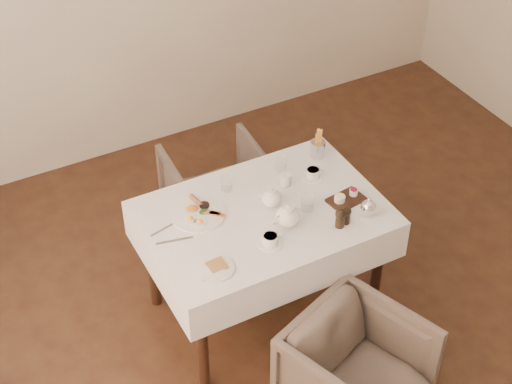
{
  "coord_description": "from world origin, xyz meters",
  "views": [
    {
      "loc": [
        -1.86,
        -2.13,
        3.51
      ],
      "look_at": [
        -0.34,
        0.72,
        0.82
      ],
      "focal_mm": 55.0,
      "sensor_mm": 36.0,
      "label": 1
    }
  ],
  "objects": [
    {
      "name": "teapot_centre",
      "position": [
        -0.28,
        0.65,
        0.82
      ],
      "size": [
        0.18,
        0.16,
        0.12
      ],
      "primitive_type": null,
      "rotation": [
        0.0,
        0.0,
        -0.27
      ],
      "color": "white",
      "rests_on": "table"
    },
    {
      "name": "teacup_far",
      "position": [
        0.04,
        0.75,
        0.78
      ],
      "size": [
        0.12,
        0.12,
        0.06
      ],
      "rotation": [
        0.0,
        0.0,
        -0.19
      ],
      "color": "white",
      "rests_on": "table"
    },
    {
      "name": "cutlery_knife",
      "position": [
        -0.86,
        0.64,
        0.76
      ],
      "size": [
        0.19,
        0.06,
        0.0
      ],
      "primitive_type": "cube",
      "rotation": [
        0.0,
        0.0,
        1.35
      ],
      "color": "silver",
      "rests_on": "table"
    },
    {
      "name": "pepper_mill_right",
      "position": [
        -0.01,
        0.34,
        0.81
      ],
      "size": [
        0.07,
        0.07,
        0.1
      ],
      "primitive_type": null,
      "rotation": [
        0.0,
        0.0,
        0.41
      ],
      "color": "black",
      "rests_on": "table"
    },
    {
      "name": "pepper_mill_left",
      "position": [
        -0.05,
        0.33,
        0.81
      ],
      "size": [
        0.06,
        0.06,
        0.12
      ],
      "primitive_type": null,
      "rotation": [
        0.0,
        0.0,
        0.05
      ],
      "color": "black",
      "rests_on": "table"
    },
    {
      "name": "side_plate",
      "position": [
        -0.76,
        0.35,
        0.76
      ],
      "size": [
        0.19,
        0.18,
        0.02
      ],
      "rotation": [
        0.0,
        0.0,
        -0.16
      ],
      "color": "white",
      "rests_on": "table"
    },
    {
      "name": "armchair_near",
      "position": [
        -0.26,
        -0.21,
        0.29
      ],
      "size": [
        0.8,
        0.81,
        0.58
      ],
      "primitive_type": "imported",
      "rotation": [
        0.0,
        0.0,
        0.35
      ],
      "color": "brown",
      "rests_on": "ground"
    },
    {
      "name": "teapot_front",
      "position": [
        -0.28,
        0.47,
        0.83
      ],
      "size": [
        0.18,
        0.15,
        0.14
      ],
      "primitive_type": null,
      "rotation": [
        0.0,
        0.0,
        0.07
      ],
      "color": "white",
      "rests_on": "table"
    },
    {
      "name": "cutlery_fork",
      "position": [
        -0.86,
        0.75,
        0.76
      ],
      "size": [
        0.18,
        0.06,
        0.0
      ],
      "primitive_type": "cube",
      "rotation": [
        0.0,
        0.0,
        1.81
      ],
      "color": "silver",
      "rests_on": "table"
    },
    {
      "name": "armchair_far",
      "position": [
        -0.25,
        1.41,
        0.28
      ],
      "size": [
        0.64,
        0.66,
        0.57
      ],
      "primitive_type": "imported",
      "rotation": [
        0.0,
        0.0,
        3.09
      ],
      "color": "brown",
      "rests_on": "ground"
    },
    {
      "name": "glass_right",
      "position": [
        -0.09,
        0.89,
        0.8
      ],
      "size": [
        0.09,
        0.09,
        0.1
      ],
      "primitive_type": "cylinder",
      "rotation": [
        0.0,
        0.0,
        0.37
      ],
      "color": "silver",
      "rests_on": "table"
    },
    {
      "name": "fries_cup",
      "position": [
        0.16,
        0.9,
        0.84
      ],
      "size": [
        0.09,
        0.09,
        0.18
      ],
      "rotation": [
        0.0,
        0.0,
        -0.23
      ],
      "color": "silver",
      "rests_on": "table"
    },
    {
      "name": "glass_mid",
      "position": [
        -0.13,
        0.53,
        0.8
      ],
      "size": [
        0.07,
        0.07,
        0.09
      ],
      "primitive_type": "cylinder",
      "rotation": [
        0.0,
        0.0,
        -0.1
      ],
      "color": "silver",
      "rests_on": "table"
    },
    {
      "name": "silver_pot",
      "position": [
        0.13,
        0.34,
        0.81
      ],
      "size": [
        0.12,
        0.11,
        0.11
      ],
      "primitive_type": null,
      "rotation": [
        0.0,
        0.0,
        -0.25
      ],
      "color": "white",
      "rests_on": "table"
    },
    {
      "name": "table",
      "position": [
        -0.35,
        0.62,
        0.64
      ],
      "size": [
        1.28,
        0.88,
        0.75
      ],
      "color": "black",
      "rests_on": "ground"
    },
    {
      "name": "breakfast_plate",
      "position": [
        -0.66,
        0.77,
        0.77
      ],
      "size": [
        0.29,
        0.29,
        0.04
      ],
      "rotation": [
        0.0,
        0.0,
        -0.29
      ],
      "color": "white",
      "rests_on": "table"
    },
    {
      "name": "condiment_board",
      "position": [
        0.09,
        0.49,
        0.77
      ],
      "size": [
        0.21,
        0.15,
        0.05
      ],
      "rotation": [
        0.0,
        0.0,
        0.14
      ],
      "color": "black",
      "rests_on": "table"
    },
    {
      "name": "glass_left",
      "position": [
        -0.43,
        0.88,
        0.8
      ],
      "size": [
        0.07,
        0.07,
        0.09
      ],
      "primitive_type": "cylinder",
      "rotation": [
        0.0,
        0.0,
        -0.12
      ],
      "color": "silver",
      "rests_on": "table"
    },
    {
      "name": "teacup_near",
      "position": [
        -0.44,
        0.38,
        0.78
      ],
      "size": [
        0.12,
        0.12,
        0.06
      ],
      "rotation": [
        0.0,
        0.0,
        -0.03
      ],
      "color": "white",
      "rests_on": "table"
    },
    {
      "name": "creamer",
      "position": [
        -0.13,
        0.77,
        0.79
      ],
      "size": [
        0.07,
        0.07,
        0.07
      ],
      "primitive_type": "cylinder",
      "rotation": [
        0.0,
        0.0,
        0.2
      ],
      "color": "white",
      "rests_on": "table"
    }
  ]
}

